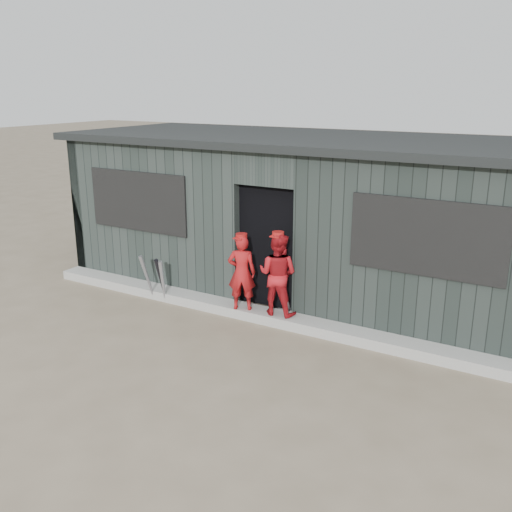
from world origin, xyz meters
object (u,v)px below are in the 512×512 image
Objects in this scene: bat_mid at (147,278)px; player_grey_back at (293,275)px; player_red_left at (242,273)px; dugout at (306,215)px; bat_left at (163,282)px; player_red_right at (278,274)px; bat_right at (161,280)px.

bat_mid is 0.65× the size of player_grey_back.
player_grey_back is at bearing -157.07° from player_red_left.
player_red_left is 1.87m from dugout.
bat_mid is at bearing -174.05° from bat_left.
bat_mid is 2.32m from player_red_right.
bat_right is 2.68m from dugout.
player_red_left is at bearing -96.61° from dugout.
bat_right is (0.22, 0.07, -0.01)m from bat_mid.
player_grey_back is at bearing 19.73° from bat_left.
bat_mid is 0.10× the size of dugout.
dugout is at bearing 49.20° from bat_left.
bat_left is 0.63× the size of player_red_left.
player_red_left is 0.95× the size of player_grey_back.
bat_mid is 0.24m from bat_right.
bat_right is (-0.07, 0.04, 0.01)m from bat_left.
player_grey_back is (2.28, 0.74, 0.22)m from bat_mid.
bat_right is 2.17m from player_grey_back.
player_grey_back is at bearing 18.05° from bat_mid.
player_grey_back is 0.15× the size of dugout.
bat_mid is at bearing -18.93° from player_red_left.
bat_left is 2.67m from dugout.
bat_left is 0.92× the size of bat_mid.
bat_left is 1.48m from player_red_left.
player_red_left is at bearing 7.43° from player_red_right.
bat_mid is 2.41m from player_grey_back.
bat_left is 0.94× the size of bat_right.
bat_left is at bearing 2.80° from player_red_right.
player_grey_back is at bearing 18.11° from bat_right.
bat_mid reaches higher than bat_right.
bat_mid is at bearing -162.45° from bat_right.
bat_mid reaches higher than bat_left.
player_red_left reaches higher than bat_mid.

